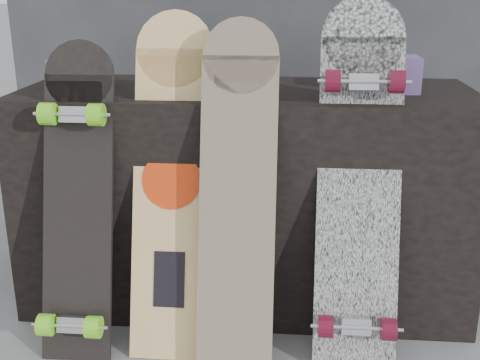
# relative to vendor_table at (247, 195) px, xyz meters

# --- Properties ---
(vendor_table) EXTENTS (1.60, 0.60, 0.80)m
(vendor_table) POSITION_rel_vendor_table_xyz_m (0.00, 0.00, 0.00)
(vendor_table) COLOR black
(vendor_table) RESTS_ON ground
(merch_box_purple) EXTENTS (0.18, 0.12, 0.10)m
(merch_box_purple) POSITION_rel_vendor_table_xyz_m (-0.61, 0.00, 0.45)
(merch_box_purple) COLOR #5D3E7F
(merch_box_purple) RESTS_ON vendor_table
(merch_box_small) EXTENTS (0.14, 0.14, 0.12)m
(merch_box_small) POSITION_rel_vendor_table_xyz_m (0.52, -0.01, 0.46)
(merch_box_small) COLOR #5D3E7F
(merch_box_small) RESTS_ON vendor_table
(merch_box_flat) EXTENTS (0.22, 0.10, 0.06)m
(merch_box_flat) POSITION_rel_vendor_table_xyz_m (-0.10, 0.16, 0.43)
(merch_box_flat) COLOR #D1B78C
(merch_box_flat) RESTS_ON vendor_table
(longboard_geisha) EXTENTS (0.25, 0.35, 1.08)m
(longboard_geisha) POSITION_rel_vendor_table_xyz_m (-0.22, -0.30, 0.17)
(longboard_geisha) COLOR beige
(longboard_geisha) RESTS_ON ground
(longboard_celtic) EXTENTS (0.24, 0.32, 1.06)m
(longboard_celtic) POSITION_rel_vendor_table_xyz_m (0.00, -0.38, 0.17)
(longboard_celtic) COLOR #CFB48D
(longboard_celtic) RESTS_ON ground
(longboard_cascadia) EXTENTS (0.26, 0.40, 1.13)m
(longboard_cascadia) POSITION_rel_vendor_table_xyz_m (0.38, -0.31, 0.18)
(longboard_cascadia) COLOR white
(longboard_cascadia) RESTS_ON ground
(skateboard_dark) EXTENTS (0.22, 0.35, 0.99)m
(skateboard_dark) POSITION_rel_vendor_table_xyz_m (-0.51, -0.37, 0.11)
(skateboard_dark) COLOR black
(skateboard_dark) RESTS_ON ground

